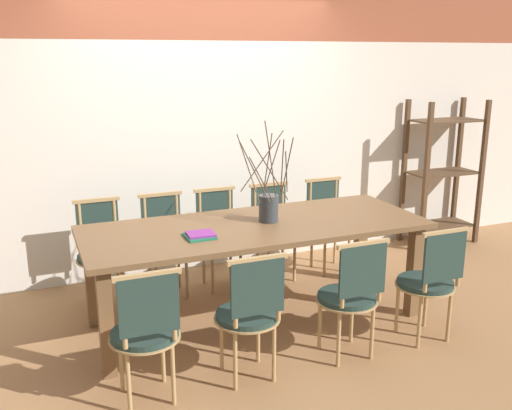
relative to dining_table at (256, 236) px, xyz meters
The scene contains 15 objects.
ground_plane 0.68m from the dining_table, ahead, with size 16.00×16.00×0.00m, color #9E7047.
wall_rear 1.59m from the dining_table, 90.00° to the left, with size 12.00×0.06×3.20m.
dining_table is the anchor object (origin of this frame).
chair_near_leftend 1.28m from the dining_table, 142.55° to the right, with size 0.42×0.42×0.87m.
chair_near_left 0.87m from the dining_table, 114.90° to the right, with size 0.42×0.42×0.87m.
chair_near_center 0.87m from the dining_table, 64.43° to the right, with size 0.42×0.42×0.87m.
chair_near_right 1.29m from the dining_table, 37.10° to the right, with size 0.42×0.42×0.87m.
chair_far_leftend 1.31m from the dining_table, 143.79° to the left, with size 0.42×0.42×0.87m.
chair_far_left 0.95m from the dining_table, 124.03° to the left, with size 0.42×0.42×0.87m.
chair_far_center 0.79m from the dining_table, 92.37° to the left, with size 0.42×0.42×0.87m.
chair_far_right 0.93m from the dining_table, 57.36° to the left, with size 0.42×0.42×0.87m.
chair_far_rightend 1.32m from the dining_table, 35.89° to the left, with size 0.42×0.42×0.87m.
vase_centerpiece 0.25m from the dining_table, 18.48° to the left, with size 0.39×0.39×0.77m.
book_stack 0.51m from the dining_table, 164.04° to the right, with size 0.21×0.20×0.03m.
shelving_rack 2.78m from the dining_table, 21.54° to the left, with size 0.77×0.41×1.55m.
Camera 1 is at (-1.55, -3.77, 2.01)m, focal length 40.00 mm.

